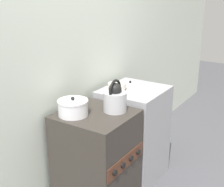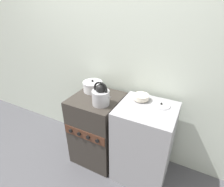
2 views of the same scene
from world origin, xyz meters
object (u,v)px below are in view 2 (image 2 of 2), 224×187
Objects in this scene: stove at (98,128)px; loose_pot_lid at (161,105)px; kettle at (101,96)px; enamel_bowl at (141,97)px; cooking_pot at (93,86)px.

loose_pot_lid reaches higher than stove.
kettle is at bearing -161.23° from loose_pot_lid.
enamel_bowl is at bearing 13.15° from stove.
cooking_pot is at bearing 178.35° from loose_pot_lid.
kettle is at bearing -149.71° from enamel_bowl.
kettle reaches higher than loose_pot_lid.
enamel_bowl reaches higher than loose_pot_lid.
stove is 0.84m from loose_pot_lid.
kettle reaches higher than enamel_bowl.
cooking_pot is 0.81m from loose_pot_lid.
kettle is 0.41m from enamel_bowl.
enamel_bowl is at bearing -0.82° from cooking_pot.
kettle is 1.57× the size of enamel_bowl.
loose_pot_lid is (0.21, -0.01, -0.03)m from enamel_bowl.
cooking_pot is 1.42× the size of enamel_bowl.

